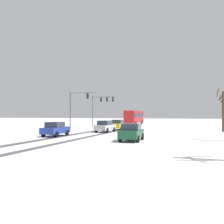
% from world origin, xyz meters
% --- Properties ---
extents(wheel_track_left_lane, '(0.82, 38.58, 0.01)m').
position_xyz_m(wheel_track_left_lane, '(-0.68, 17.54, 0.00)').
color(wheel_track_left_lane, '#4C4C51').
rests_on(wheel_track_left_lane, ground).
extents(wheel_track_right_lane, '(1.10, 38.58, 0.01)m').
position_xyz_m(wheel_track_right_lane, '(-3.76, 17.54, 0.00)').
color(wheel_track_right_lane, '#4C4C51').
rests_on(wheel_track_right_lane, ground).
extents(sidewalk_kerb_right, '(4.00, 38.58, 0.12)m').
position_xyz_m(sidewalk_kerb_right, '(10.97, 15.78, 0.06)').
color(sidewalk_kerb_right, white).
rests_on(sidewalk_kerb_right, ground).
extents(traffic_signal_near_left, '(4.72, 0.38, 6.50)m').
position_xyz_m(traffic_signal_near_left, '(-8.34, 31.06, 4.34)').
color(traffic_signal_near_left, '#56565B').
rests_on(traffic_signal_near_left, ground).
extents(traffic_signal_far_left, '(4.72, 0.53, 6.50)m').
position_xyz_m(traffic_signal_far_left, '(-7.73, 41.16, 4.75)').
color(traffic_signal_far_left, '#56565B').
rests_on(traffic_signal_far_left, ground).
extents(car_yellow_cab_lead, '(1.89, 4.13, 1.62)m').
position_xyz_m(car_yellow_cab_lead, '(-1.34, 31.76, 0.82)').
color(car_yellow_cab_lead, yellow).
rests_on(car_yellow_cab_lead, ground).
extents(car_silver_second, '(2.01, 4.19, 1.62)m').
position_xyz_m(car_silver_second, '(-1.39, 25.74, 0.82)').
color(car_silver_second, '#B7BABF').
rests_on(car_silver_second, ground).
extents(car_blue_third, '(1.94, 4.15, 1.62)m').
position_xyz_m(car_blue_third, '(-4.59, 17.84, 0.82)').
color(car_blue_third, '#233899').
rests_on(car_blue_third, ground).
extents(car_dark_green_fourth, '(1.95, 4.16, 1.62)m').
position_xyz_m(car_dark_green_fourth, '(4.82, 15.53, 0.82)').
color(car_dark_green_fourth, '#194C2D').
rests_on(car_dark_green_fourth, ground).
extents(bus_oncoming, '(2.74, 11.02, 3.38)m').
position_xyz_m(bus_oncoming, '(-3.47, 53.31, 1.99)').
color(bus_oncoming, '#B21E1E').
rests_on(bus_oncoming, ground).
extents(bare_tree_sidewalk_far, '(1.83, 1.82, 6.38)m').
position_xyz_m(bare_tree_sidewalk_far, '(14.44, 31.85, 3.26)').
color(bare_tree_sidewalk_far, '#4C3828').
rests_on(bare_tree_sidewalk_far, ground).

